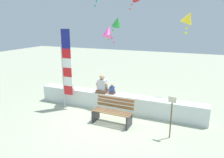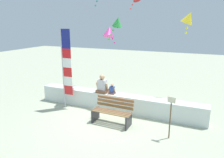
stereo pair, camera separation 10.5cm
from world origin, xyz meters
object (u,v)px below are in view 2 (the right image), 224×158
Objects in this scene: flag_banner at (66,65)px; kite_magenta at (109,31)px; person_adult at (102,85)px; person_child at (112,90)px; park_bench at (112,112)px; kite_yellow at (188,18)px; kite_green at (117,22)px; sign_post at (170,114)px.

flag_banner is 3.48× the size of kite_magenta.
person_child is at bearing 0.06° from person_adult.
park_bench is 1.52m from person_adult.
kite_yellow is (4.36, 1.72, 1.81)m from flag_banner.
kite_magenta is 1.71m from kite_green.
park_bench is 1.53× the size of kite_magenta.
kite_magenta reaches higher than person_adult.
person_child is 2.93m from kite_green.
sign_post is at bearing -6.98° from park_bench.
person_adult is 0.89× the size of kite_yellow.
person_child is 0.13× the size of flag_banner.
person_child is 0.32× the size of sign_post.
kite_green is (0.99, -1.33, 0.45)m from kite_magenta.
person_adult is 3.42m from kite_magenta.
person_adult is at bearing -71.70° from kite_magenta.
person_adult is 0.57× the size of sign_post.
kite_magenta is at bearing 80.73° from flag_banner.
person_child is (-0.48, 1.06, 0.45)m from park_bench.
kite_green reaches higher than person_child.
flag_banner is (-1.37, -0.50, 0.82)m from person_adult.
kite_green is 0.77× the size of sign_post.
person_adult is 0.45m from person_child.
park_bench is at bearing -64.25° from kite_magenta.
kite_magenta is at bearing 126.66° from kite_green.
park_bench is at bearing 173.02° from sign_post.
park_bench is 2.05m from sign_post.
sign_post is (-0.08, -2.53, -2.83)m from kite_yellow.
kite_magenta is (0.51, 3.11, 1.22)m from flag_banner.
person_child is at bearing 114.04° from park_bench.
kite_magenta reaches higher than person_child.
person_adult is at bearing 130.49° from park_bench.
kite_green is (1.49, 1.78, 1.67)m from flag_banner.
park_bench is 4.85m from kite_magenta.
kite_green reaches higher than flag_banner.
kite_green is at bearing 108.48° from park_bench.
kite_yellow reaches higher than person_child.
kite_magenta is (-1.30, 2.61, 2.17)m from person_child.
park_bench is 1.25m from person_child.
person_adult is 0.74× the size of kite_green.
kite_magenta reaches higher than park_bench.
kite_magenta is (-0.86, 2.61, 2.04)m from person_adult.
kite_yellow is at bearing -1.32° from kite_green.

